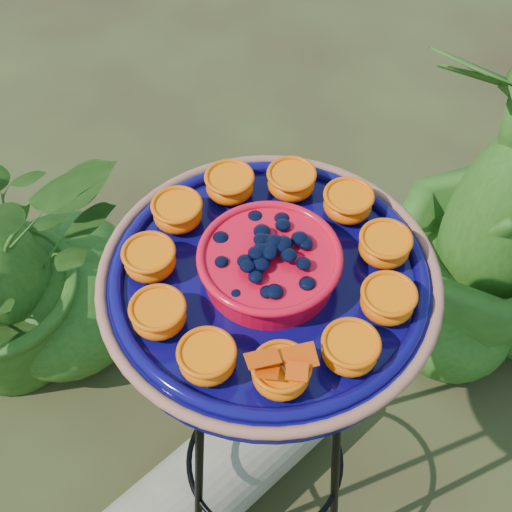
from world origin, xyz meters
The scene contains 4 objects.
tripod_stand centered at (0.14, 0.11, 0.60)m, with size 0.37×0.39×0.98m.
feeder_dish centered at (0.14, 0.11, 1.03)m, with size 0.52×0.52×0.12m.
driftwood_log centered at (0.03, 0.17, 0.11)m, with size 0.23×0.23×0.69m, color gray.
shrub_back_right centered at (0.79, 0.69, 0.50)m, with size 0.56×0.56×1.00m, color #224913.
Camera 1 is at (0.10, -0.53, 1.88)m, focal length 50.00 mm.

